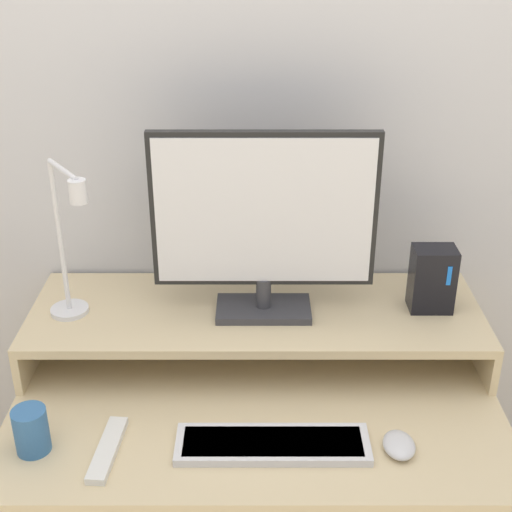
{
  "coord_description": "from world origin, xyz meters",
  "views": [
    {
      "loc": [
        0.0,
        -0.99,
        1.78
      ],
      "look_at": [
        0.01,
        0.39,
        1.1
      ],
      "focal_mm": 50.0,
      "sensor_mm": 36.0,
      "label": 1
    }
  ],
  "objects_px": {
    "mug": "(28,431)",
    "keyboard": "(269,444)",
    "desk_lamp": "(66,252)",
    "router_dock": "(429,279)",
    "remote_control": "(104,450)",
    "mouse": "(396,445)",
    "monitor": "(261,221)"
  },
  "relations": [
    {
      "from": "desk_lamp",
      "to": "mug",
      "type": "relative_size",
      "value": 3.92
    },
    {
      "from": "router_dock",
      "to": "mug",
      "type": "bearing_deg",
      "value": -157.41
    },
    {
      "from": "monitor",
      "to": "remote_control",
      "type": "xyz_separation_m",
      "value": [
        -0.32,
        -0.36,
        -0.36
      ]
    },
    {
      "from": "mouse",
      "to": "mug",
      "type": "relative_size",
      "value": 0.9
    },
    {
      "from": "mouse",
      "to": "remote_control",
      "type": "bearing_deg",
      "value": -179.47
    },
    {
      "from": "remote_control",
      "to": "mug",
      "type": "distance_m",
      "value": 0.16
    },
    {
      "from": "desk_lamp",
      "to": "mouse",
      "type": "relative_size",
      "value": 4.38
    },
    {
      "from": "keyboard",
      "to": "remote_control",
      "type": "height_order",
      "value": "keyboard"
    },
    {
      "from": "desk_lamp",
      "to": "keyboard",
      "type": "xyz_separation_m",
      "value": [
        0.46,
        -0.3,
        -0.3
      ]
    },
    {
      "from": "mouse",
      "to": "monitor",
      "type": "bearing_deg",
      "value": 128.12
    },
    {
      "from": "desk_lamp",
      "to": "mouse",
      "type": "distance_m",
      "value": 0.84
    },
    {
      "from": "desk_lamp",
      "to": "mug",
      "type": "bearing_deg",
      "value": -96.4
    },
    {
      "from": "monitor",
      "to": "remote_control",
      "type": "distance_m",
      "value": 0.6
    },
    {
      "from": "desk_lamp",
      "to": "mug",
      "type": "xyz_separation_m",
      "value": [
        -0.03,
        -0.31,
        -0.26
      ]
    },
    {
      "from": "mug",
      "to": "mouse",
      "type": "bearing_deg",
      "value": -0.27
    },
    {
      "from": "monitor",
      "to": "desk_lamp",
      "type": "relative_size",
      "value": 1.32
    },
    {
      "from": "monitor",
      "to": "router_dock",
      "type": "xyz_separation_m",
      "value": [
        0.41,
        0.02,
        -0.16
      ]
    },
    {
      "from": "monitor",
      "to": "mouse",
      "type": "height_order",
      "value": "monitor"
    },
    {
      "from": "monitor",
      "to": "router_dock",
      "type": "distance_m",
      "value": 0.44
    },
    {
      "from": "monitor",
      "to": "keyboard",
      "type": "xyz_separation_m",
      "value": [
        0.02,
        -0.34,
        -0.35
      ]
    },
    {
      "from": "mug",
      "to": "keyboard",
      "type": "bearing_deg",
      "value": 0.53
    },
    {
      "from": "desk_lamp",
      "to": "router_dock",
      "type": "height_order",
      "value": "desk_lamp"
    },
    {
      "from": "mouse",
      "to": "router_dock",
      "type": "bearing_deg",
      "value": 70.7
    },
    {
      "from": "desk_lamp",
      "to": "router_dock",
      "type": "bearing_deg",
      "value": 4.02
    },
    {
      "from": "keyboard",
      "to": "desk_lamp",
      "type": "bearing_deg",
      "value": 146.54
    },
    {
      "from": "keyboard",
      "to": "mug",
      "type": "xyz_separation_m",
      "value": [
        -0.49,
        -0.0,
        0.04
      ]
    },
    {
      "from": "monitor",
      "to": "remote_control",
      "type": "relative_size",
      "value": 2.69
    },
    {
      "from": "remote_control",
      "to": "router_dock",
      "type": "bearing_deg",
      "value": 27.3
    },
    {
      "from": "desk_lamp",
      "to": "remote_control",
      "type": "distance_m",
      "value": 0.45
    },
    {
      "from": "mouse",
      "to": "mug",
      "type": "height_order",
      "value": "mug"
    },
    {
      "from": "router_dock",
      "to": "mug",
      "type": "distance_m",
      "value": 0.97
    },
    {
      "from": "monitor",
      "to": "mouse",
      "type": "relative_size",
      "value": 5.78
    }
  ]
}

